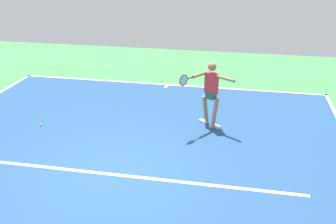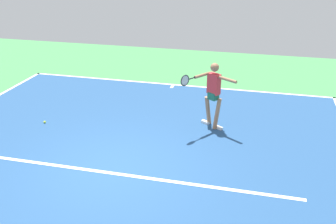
% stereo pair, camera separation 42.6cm
% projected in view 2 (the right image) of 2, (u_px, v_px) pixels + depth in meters
% --- Properties ---
extents(ground_plane, '(21.64, 21.64, 0.00)m').
position_uv_depth(ground_plane, '(114.00, 169.00, 8.59)').
color(ground_plane, '#428E4C').
extents(court_surface, '(10.86, 11.74, 0.00)m').
position_uv_depth(court_surface, '(114.00, 169.00, 8.59)').
color(court_surface, navy).
rests_on(court_surface, ground_plane).
extents(court_line_baseline_near, '(10.86, 0.10, 0.01)m').
position_uv_depth(court_line_baseline_near, '(174.00, 85.00, 13.78)').
color(court_line_baseline_near, white).
rests_on(court_line_baseline_near, ground_plane).
extents(court_line_service, '(8.14, 0.10, 0.01)m').
position_uv_depth(court_line_service, '(111.00, 173.00, 8.44)').
color(court_line_service, white).
rests_on(court_line_service, ground_plane).
extents(court_line_centre_mark, '(0.10, 0.30, 0.01)m').
position_uv_depth(court_line_centre_mark, '(172.00, 86.00, 13.60)').
color(court_line_centre_mark, white).
rests_on(court_line_centre_mark, ground_plane).
extents(tennis_player, '(1.36, 1.03, 1.80)m').
position_uv_depth(tennis_player, '(213.00, 91.00, 10.20)').
color(tennis_player, '#9E7051').
rests_on(tennis_player, ground_plane).
extents(tennis_ball_near_service_line, '(0.07, 0.07, 0.07)m').
position_uv_depth(tennis_ball_near_service_line, '(45.00, 122.00, 10.80)').
color(tennis_ball_near_service_line, '#CCE033').
rests_on(tennis_ball_near_service_line, ground_plane).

